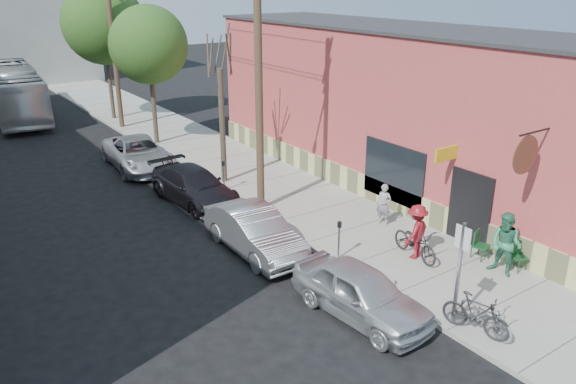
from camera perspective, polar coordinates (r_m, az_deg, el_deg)
ground at (r=16.32m, az=0.22°, el=-10.01°), size 120.00×120.00×0.00m
sidewalk at (r=26.92m, az=-5.88°, el=2.81°), size 4.50×58.00×0.15m
cafe_building at (r=24.23m, az=10.99°, el=8.41°), size 6.60×20.20×6.61m
sign_post at (r=14.45m, az=17.04°, el=-7.06°), size 0.07×0.45×2.80m
parking_meter_near at (r=17.47m, az=5.22°, el=-4.25°), size 0.14×0.14×1.24m
parking_meter_far at (r=23.18m, az=-6.56°, el=2.14°), size 0.14×0.14×1.24m
utility_pole_near at (r=20.06m, az=-3.16°, el=12.34°), size 3.57×0.28×10.00m
utility_pole_far at (r=34.07m, az=-17.41°, el=14.88°), size 1.80×0.28×10.00m
tree_bare at (r=23.81m, az=-6.69°, el=6.61°), size 0.24×0.24×4.83m
tree_leafy_mid at (r=30.05m, az=-13.97°, el=14.29°), size 3.95×3.95×7.07m
tree_leafy_far at (r=36.46m, az=-18.24°, el=15.97°), size 4.88×4.88×8.17m
patio_chair_a at (r=18.55m, az=19.01°, el=-5.17°), size 0.63×0.63×0.88m
patio_chair_b at (r=18.26m, az=22.31°, el=-6.05°), size 0.66×0.66×0.88m
patron_grey at (r=20.10m, az=9.70°, el=-1.27°), size 0.53×0.64×1.50m
patron_green at (r=17.60m, az=21.24°, el=-5.00°), size 0.86×1.04×1.94m
cyclist at (r=17.89m, az=12.90°, el=-3.94°), size 1.26×0.91×1.76m
cyclist_bike at (r=18.04m, az=12.81°, el=-5.00°), size 0.92×2.02×1.02m
parked_bike_a at (r=14.81m, az=18.56°, el=-11.70°), size 0.92×1.81×1.05m
parked_bike_b at (r=15.04m, az=19.49°, el=-11.66°), size 0.78×1.73×0.88m
car_0 at (r=15.02m, az=7.40°, el=-10.06°), size 2.01×4.25×1.40m
car_1 at (r=18.21m, az=-3.41°, el=-4.01°), size 1.61×4.43×1.45m
car_2 at (r=22.50m, az=-9.52°, el=0.60°), size 2.27×4.85×1.37m
car_3 at (r=27.21m, az=-14.96°, el=3.81°), size 2.73×5.30×1.43m
bus at (r=40.13m, az=-25.93°, el=9.13°), size 3.80×11.78×3.23m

